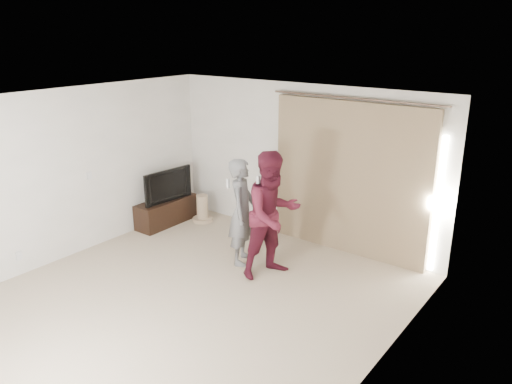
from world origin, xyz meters
TOP-DOWN VIEW (x-y plane):
  - floor at (0.00, 0.00)m, footprint 5.50×5.50m
  - wall_back at (0.00, 2.75)m, footprint 5.00×0.04m
  - wall_left at (-2.50, -0.00)m, footprint 0.04×5.50m
  - ceiling at (0.00, 0.00)m, footprint 5.00×5.50m
  - curtain at (0.91, 2.68)m, footprint 2.80×0.11m
  - tv_console at (-2.27, 1.77)m, footprint 0.41×1.19m
  - tv at (-2.27, 1.77)m, footprint 0.22×1.02m
  - scratching_post at (-1.82, 2.26)m, footprint 0.38×0.38m
  - person_man at (-0.18, 1.38)m, footprint 0.60×0.70m
  - person_woman at (0.42, 1.32)m, footprint 0.97×1.09m

SIDE VIEW (x-z plane):
  - floor at x=0.00m, z-range 0.00..0.00m
  - scratching_post at x=-1.82m, z-range -0.05..0.46m
  - tv_console at x=-2.27m, z-range 0.00..0.46m
  - tv at x=-2.27m, z-range 0.46..1.04m
  - person_man at x=-0.18m, z-range 0.00..1.63m
  - person_woman at x=0.42m, z-range 0.00..1.84m
  - curtain at x=0.91m, z-range -0.02..2.43m
  - wall_left at x=-2.50m, z-range 0.00..2.60m
  - wall_back at x=0.00m, z-range 0.00..2.60m
  - ceiling at x=0.00m, z-range 2.60..2.60m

